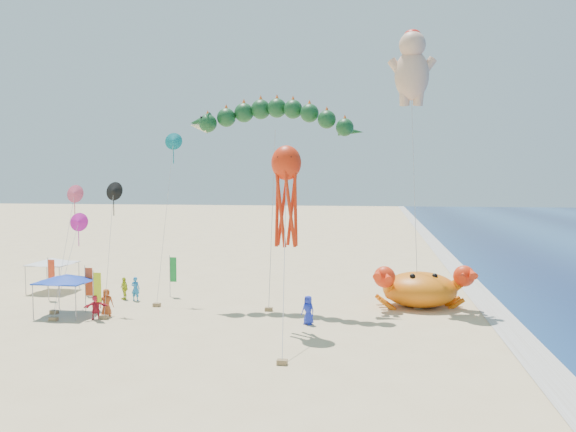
% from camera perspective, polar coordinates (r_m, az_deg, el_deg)
% --- Properties ---
extents(ground, '(320.00, 320.00, 0.00)m').
position_cam_1_polar(ground, '(37.08, 2.61, -10.30)').
color(ground, '#D1B784').
rests_on(ground, ground).
extents(foam_strip, '(320.00, 320.00, 0.00)m').
position_cam_1_polar(foam_strip, '(37.71, 21.35, -10.30)').
color(foam_strip, silver).
rests_on(foam_strip, ground).
extents(crab_inflatable, '(7.03, 5.32, 3.08)m').
position_cam_1_polar(crab_inflatable, '(40.84, 13.25, -7.15)').
color(crab_inflatable, orange).
rests_on(crab_inflatable, ground).
extents(dragon_kite, '(12.10, 3.46, 14.36)m').
position_cam_1_polar(dragon_kite, '(40.17, -1.56, 9.50)').
color(dragon_kite, '#103B1A').
rests_on(dragon_kite, ground).
extents(cherub_kite, '(2.46, 3.66, 19.72)m').
position_cam_1_polar(cherub_kite, '(42.69, 12.48, 14.67)').
color(cherub_kite, '#DDA787').
rests_on(cherub_kite, ground).
extents(octopus_kite, '(2.03, 7.67, 11.01)m').
position_cam_1_polar(octopus_kite, '(33.40, -0.18, 2.81)').
color(octopus_kite, red).
rests_on(octopus_kite, ground).
extents(canopy_blue, '(3.54, 3.54, 2.71)m').
position_cam_1_polar(canopy_blue, '(40.35, -21.59, -5.87)').
color(canopy_blue, gray).
rests_on(canopy_blue, ground).
extents(canopy_white, '(3.45, 3.45, 2.71)m').
position_cam_1_polar(canopy_white, '(49.05, -22.81, -4.25)').
color(canopy_white, gray).
rests_on(canopy_white, ground).
extents(feather_flags, '(9.06, 7.64, 3.20)m').
position_cam_1_polar(feather_flags, '(41.94, -18.25, -6.04)').
color(feather_flags, gray).
rests_on(feather_flags, ground).
extents(beachgoers, '(18.79, 7.72, 1.86)m').
position_cam_1_polar(beachgoers, '(40.61, -15.21, -7.92)').
color(beachgoers, red).
rests_on(beachgoers, ground).
extents(small_kites, '(7.82, 7.85, 12.54)m').
position_cam_1_polar(small_kites, '(41.50, -17.65, 1.71)').
color(small_kites, '#0A6D77').
rests_on(small_kites, ground).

